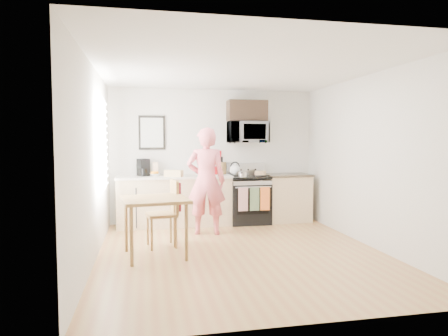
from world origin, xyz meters
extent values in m
plane|color=#A36D3F|center=(0.00, 0.00, 0.00)|extent=(4.60, 4.60, 0.00)
cube|color=silver|center=(0.00, 2.30, 1.30)|extent=(4.00, 0.04, 2.60)
cube|color=silver|center=(0.00, -2.30, 1.30)|extent=(4.00, 0.04, 2.60)
cube|color=silver|center=(-2.00, 0.00, 1.30)|extent=(0.04, 4.60, 2.60)
cube|color=silver|center=(2.00, 0.00, 1.30)|extent=(0.04, 4.60, 2.60)
cube|color=white|center=(0.00, 0.00, 2.60)|extent=(4.00, 4.60, 0.04)
cube|color=silver|center=(-1.98, 0.80, 1.55)|extent=(0.02, 1.40, 1.50)
cube|color=white|center=(-1.97, 0.80, 1.55)|extent=(0.01, 1.30, 1.40)
cube|color=tan|center=(-0.80, 2.00, 0.45)|extent=(2.10, 0.60, 0.90)
cube|color=silver|center=(-0.80, 2.00, 0.92)|extent=(2.14, 0.64, 0.04)
cube|color=tan|center=(1.43, 2.00, 0.45)|extent=(0.84, 0.60, 0.90)
cube|color=black|center=(1.43, 2.00, 0.92)|extent=(0.88, 0.64, 0.04)
cube|color=black|center=(0.63, 1.97, 0.39)|extent=(0.76, 0.65, 0.77)
cube|color=black|center=(0.63, 1.66, 0.45)|extent=(0.61, 0.02, 0.45)
cube|color=#A9A9AD|center=(0.63, 1.66, 0.78)|extent=(0.74, 0.02, 0.14)
cylinder|color=#A9A9AD|center=(0.63, 1.61, 0.74)|extent=(0.68, 0.02, 0.02)
cube|color=black|center=(0.63, 1.97, 0.90)|extent=(0.76, 0.65, 0.04)
cube|color=#A9A9AD|center=(0.63, 2.25, 1.04)|extent=(0.76, 0.08, 0.24)
cube|color=white|center=(0.43, 1.61, 0.52)|extent=(0.18, 0.02, 0.44)
cube|color=#586F4A|center=(0.65, 1.61, 0.52)|extent=(0.18, 0.02, 0.44)
cube|color=orange|center=(0.85, 1.61, 0.52)|extent=(0.18, 0.02, 0.44)
imported|color=#A9A9AD|center=(0.63, 2.08, 1.76)|extent=(0.76, 0.51, 0.42)
cube|color=black|center=(0.63, 2.12, 2.18)|extent=(0.76, 0.35, 0.40)
cube|color=black|center=(-1.20, 2.28, 1.75)|extent=(0.50, 0.03, 0.65)
cube|color=silver|center=(-1.20, 2.26, 1.75)|extent=(0.42, 0.01, 0.56)
cube|color=#A70E17|center=(0.05, 2.28, 1.30)|extent=(0.20, 0.02, 0.20)
imported|color=#C13542|center=(-0.32, 1.22, 0.91)|extent=(0.73, 0.55, 1.82)
cube|color=brown|center=(-1.21, 0.05, 0.79)|extent=(0.87, 0.87, 0.04)
cylinder|color=brown|center=(-1.52, -0.35, 0.38)|extent=(0.05, 0.05, 0.77)
cylinder|color=brown|center=(-0.81, -0.25, 0.38)|extent=(0.05, 0.05, 0.77)
cylinder|color=brown|center=(-1.62, 0.36, 0.38)|extent=(0.05, 0.05, 0.77)
cylinder|color=brown|center=(-0.91, 0.46, 0.38)|extent=(0.05, 0.05, 0.77)
cube|color=brown|center=(-1.10, 0.53, 0.49)|extent=(0.48, 0.48, 0.04)
cube|color=brown|center=(-0.90, 0.56, 0.75)|extent=(0.11, 0.43, 0.51)
cube|color=#5B0F18|center=(-0.88, 0.57, 0.76)|extent=(0.12, 0.39, 0.42)
cylinder|color=brown|center=(-1.25, 0.33, 0.23)|extent=(0.03, 0.03, 0.47)
cylinder|color=brown|center=(-0.90, 0.38, 0.23)|extent=(0.03, 0.03, 0.47)
cylinder|color=brown|center=(-1.31, 0.69, 0.23)|extent=(0.03, 0.03, 0.47)
cylinder|color=brown|center=(-0.95, 0.74, 0.23)|extent=(0.03, 0.03, 0.47)
cube|color=brown|center=(0.13, 2.20, 1.06)|extent=(0.18, 0.19, 0.24)
cylinder|color=#A70E17|center=(-0.02, 2.18, 1.02)|extent=(0.13, 0.13, 0.16)
imported|color=silver|center=(-1.15, 2.02, 0.97)|extent=(0.25, 0.25, 0.05)
cube|color=tan|center=(-1.15, 2.09, 1.07)|extent=(0.10, 0.10, 0.26)
cube|color=black|center=(-1.37, 2.12, 1.10)|extent=(0.25, 0.27, 0.32)
cylinder|color=black|center=(-1.37, 2.02, 1.02)|extent=(0.12, 0.12, 0.12)
cube|color=tan|center=(-0.82, 1.85, 1.00)|extent=(0.36, 0.28, 0.12)
cylinder|color=black|center=(0.84, 1.90, 0.93)|extent=(0.27, 0.27, 0.01)
cylinder|color=tan|center=(0.84, 1.90, 0.98)|extent=(0.22, 0.22, 0.07)
sphere|color=silver|center=(0.38, 2.07, 1.03)|extent=(0.21, 0.21, 0.21)
cone|color=silver|center=(0.38, 2.07, 1.14)|extent=(0.07, 0.07, 0.07)
torus|color=black|center=(0.38, 2.07, 1.10)|extent=(0.19, 0.02, 0.19)
cylinder|color=#A9A9AD|center=(0.46, 1.75, 0.97)|extent=(0.18, 0.18, 0.09)
cylinder|color=black|center=(0.40, 1.63, 1.01)|extent=(0.08, 0.16, 0.02)
camera|label=1|loc=(-1.33, -5.47, 1.61)|focal=32.00mm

